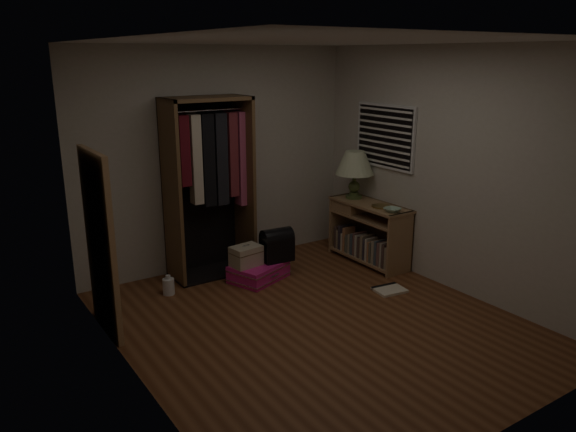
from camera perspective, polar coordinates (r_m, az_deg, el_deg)
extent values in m
plane|color=brown|center=(5.51, 2.95, -10.82)|extent=(4.00, 4.00, 0.00)
cube|color=beige|center=(6.72, -7.15, 5.77)|extent=(3.50, 0.02, 2.60)
cube|color=beige|center=(3.72, 21.98, -3.77)|extent=(3.50, 0.02, 2.60)
cube|color=beige|center=(6.24, 16.18, 4.46)|extent=(0.02, 4.00, 2.60)
cube|color=beige|center=(4.27, -15.98, -0.72)|extent=(0.02, 4.00, 2.60)
cube|color=silver|center=(4.91, 3.41, 17.35)|extent=(3.50, 4.00, 0.01)
cube|color=silver|center=(6.86, 9.84, 7.98)|extent=(0.03, 0.96, 0.76)
cube|color=black|center=(6.86, 9.83, 7.98)|extent=(0.03, 0.90, 0.70)
cube|color=white|center=(6.90, 9.61, 5.41)|extent=(0.01, 0.88, 0.02)
cube|color=white|center=(6.88, 9.64, 6.05)|extent=(0.01, 0.88, 0.02)
cube|color=white|center=(6.87, 9.67, 6.69)|extent=(0.01, 0.88, 0.02)
cube|color=white|center=(6.86, 9.70, 7.33)|extent=(0.01, 0.88, 0.02)
cube|color=white|center=(6.85, 9.73, 7.97)|extent=(0.01, 0.88, 0.02)
cube|color=white|center=(6.84, 9.76, 8.61)|extent=(0.01, 0.88, 0.02)
cube|color=white|center=(6.83, 9.79, 9.26)|extent=(0.01, 0.88, 0.02)
cube|color=white|center=(6.82, 9.82, 9.91)|extent=(0.01, 0.88, 0.02)
cube|color=white|center=(6.81, 9.85, 10.56)|extent=(0.01, 0.88, 0.02)
cube|color=#916A46|center=(6.63, 11.33, -2.85)|extent=(0.40, 0.03, 0.75)
cube|color=#916A46|center=(7.38, 5.49, -0.64)|extent=(0.40, 0.03, 0.75)
cube|color=#916A46|center=(7.10, 8.15, -4.11)|extent=(0.40, 1.04, 0.03)
cube|color=#916A46|center=(6.94, 8.31, -0.15)|extent=(0.40, 1.04, 0.03)
cube|color=#916A46|center=(6.89, 8.37, 1.16)|extent=(0.42, 1.12, 0.03)
cube|color=brown|center=(7.12, 9.39, -1.42)|extent=(0.02, 1.10, 0.75)
cube|color=#916A46|center=(7.15, 6.52, 1.02)|extent=(0.36, 0.38, 0.13)
cube|color=gray|center=(6.68, 10.42, -4.17)|extent=(0.19, 0.04, 0.27)
cube|color=#4C3833|center=(6.70, 10.16, -3.94)|extent=(0.20, 0.04, 0.30)
cube|color=#B7AD99|center=(6.72, 9.82, -3.87)|extent=(0.16, 0.03, 0.30)
cube|color=brown|center=(6.76, 9.74, -3.77)|extent=(0.21, 0.04, 0.29)
cube|color=#3F4C59|center=(6.80, 9.48, -3.62)|extent=(0.22, 0.03, 0.30)
cube|color=gray|center=(6.82, 9.11, -3.60)|extent=(0.18, 0.04, 0.28)
cube|color=#59594C|center=(6.86, 8.81, -3.61)|extent=(0.18, 0.03, 0.25)
cube|color=#B2724C|center=(6.89, 8.69, -3.52)|extent=(0.20, 0.03, 0.25)
cube|color=beige|center=(6.90, 8.45, -3.33)|extent=(0.19, 0.03, 0.28)
cube|color=#332D38|center=(6.94, 8.28, -3.30)|extent=(0.21, 0.03, 0.26)
cube|color=gray|center=(6.97, 8.03, -3.08)|extent=(0.20, 0.05, 0.29)
cube|color=#4C3833|center=(6.99, 7.61, -3.12)|extent=(0.16, 0.05, 0.26)
cube|color=#B7AD99|center=(7.04, 7.43, -2.94)|extent=(0.19, 0.04, 0.27)
cube|color=brown|center=(7.07, 7.28, -2.76)|extent=(0.21, 0.03, 0.29)
cube|color=#3F4C59|center=(7.09, 6.91, -2.79)|extent=(0.17, 0.04, 0.27)
cube|color=gray|center=(7.14, 6.80, -2.72)|extent=(0.22, 0.03, 0.25)
cube|color=#59594C|center=(7.17, 6.47, -2.73)|extent=(0.19, 0.05, 0.23)
cube|color=#B2724C|center=(7.20, 6.18, -2.32)|extent=(0.18, 0.04, 0.31)
cube|color=beige|center=(7.24, 6.02, -2.53)|extent=(0.20, 0.03, 0.23)
cube|color=#332D38|center=(7.27, 5.86, -2.10)|extent=(0.21, 0.05, 0.31)
cube|color=gray|center=(7.30, 5.49, -2.29)|extent=(0.17, 0.03, 0.24)
cube|color=#4C3833|center=(7.33, 5.40, -2.03)|extent=(0.21, 0.03, 0.29)
cube|color=brown|center=(6.27, -11.74, 2.23)|extent=(0.04, 0.50, 2.05)
cube|color=brown|center=(6.65, -4.48, 3.31)|extent=(0.04, 0.50, 2.05)
cube|color=brown|center=(6.29, -8.37, 11.73)|extent=(0.95, 0.50, 0.04)
cube|color=black|center=(6.65, -8.89, 3.17)|extent=(0.95, 0.02, 2.05)
cube|color=black|center=(6.75, -7.67, -5.63)|extent=(0.95, 0.50, 0.02)
cylinder|color=silver|center=(6.30, -8.32, 10.55)|extent=(0.87, 0.02, 0.02)
cube|color=#590F19|center=(6.22, -10.57, 6.51)|extent=(0.12, 0.12, 0.77)
cube|color=beige|center=(6.29, -9.40, 5.65)|extent=(0.11, 0.14, 0.99)
cube|color=black|center=(6.35, -8.18, 5.59)|extent=(0.14, 0.11, 1.04)
cube|color=black|center=(6.42, -6.88, 5.73)|extent=(0.14, 0.12, 1.05)
cube|color=maroon|center=(6.48, -5.77, 6.23)|extent=(0.11, 0.14, 0.96)
cube|color=#BF4C72|center=(6.56, -4.64, 5.82)|extent=(0.14, 0.16, 1.09)
cube|color=#A67B50|center=(5.34, -18.54, -2.67)|extent=(0.05, 0.80, 1.70)
cube|color=silver|center=(5.34, -18.24, -2.62)|extent=(0.01, 0.68, 1.58)
cube|color=#D3197A|center=(6.47, -3.00, -5.62)|extent=(0.74, 0.63, 0.20)
cube|color=silver|center=(6.49, -3.00, -6.05)|extent=(0.76, 0.66, 0.01)
cube|color=silver|center=(6.45, -3.01, -5.17)|extent=(0.76, 0.66, 0.01)
cylinder|color=silver|center=(6.34, -1.36, -6.08)|extent=(0.14, 0.07, 0.02)
cube|color=tan|center=(6.34, -4.28, -4.06)|extent=(0.36, 0.27, 0.23)
cube|color=brown|center=(6.33, -4.29, -3.66)|extent=(0.37, 0.28, 0.01)
cylinder|color=silver|center=(6.30, -4.30, -3.00)|extent=(0.10, 0.03, 0.02)
cube|color=black|center=(6.48, -1.13, -3.38)|extent=(0.37, 0.26, 0.27)
cylinder|color=black|center=(6.43, -1.14, -2.25)|extent=(0.37, 0.26, 0.23)
cylinder|color=#3E4F26|center=(7.11, 6.70, 1.95)|extent=(0.25, 0.25, 0.03)
cylinder|color=#3E4F26|center=(7.10, 6.71, 2.25)|extent=(0.15, 0.15, 0.04)
sphere|color=#3E4F26|center=(7.08, 6.73, 2.99)|extent=(0.18, 0.18, 0.14)
cylinder|color=#3E4F26|center=(7.06, 6.76, 3.90)|extent=(0.06, 0.06, 0.09)
cone|color=silver|center=(7.02, 6.82, 5.40)|extent=(0.58, 0.58, 0.29)
cone|color=white|center=(7.02, 6.82, 5.40)|extent=(0.52, 0.52, 0.27)
cylinder|color=olive|center=(6.75, 9.47, 0.99)|extent=(0.30, 0.30, 0.01)
imported|color=#9AB89F|center=(6.55, 10.56, 0.61)|extent=(0.23, 0.23, 0.05)
cylinder|color=silver|center=(6.21, -12.03, -7.02)|extent=(0.15, 0.15, 0.18)
cylinder|color=silver|center=(6.17, -12.09, -6.09)|extent=(0.06, 0.06, 0.04)
cube|color=silver|center=(6.29, 10.28, -7.39)|extent=(0.36, 0.30, 0.03)
cube|color=black|center=(6.37, 9.70, -7.05)|extent=(0.33, 0.09, 0.03)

